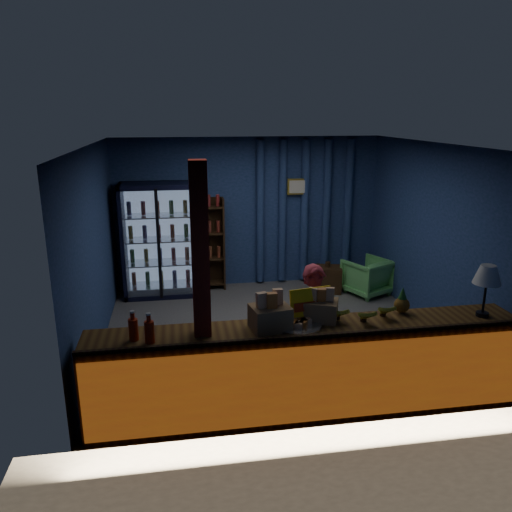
{
  "coord_description": "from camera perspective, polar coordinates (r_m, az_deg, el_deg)",
  "views": [
    {
      "loc": [
        -1.25,
        -6.31,
        3.0
      ],
      "look_at": [
        -0.26,
        -0.2,
        1.2
      ],
      "focal_mm": 35.0,
      "sensor_mm": 36.0,
      "label": 1
    }
  ],
  "objects": [
    {
      "name": "pastry_tray",
      "position": [
        5.0,
        4.77,
        -7.76
      ],
      "size": [
        0.48,
        0.48,
        0.08
      ],
      "color": "silver",
      "rests_on": "counter"
    },
    {
      "name": "snack_box_left",
      "position": [
        4.89,
        1.63,
        -6.85
      ],
      "size": [
        0.42,
        0.36,
        0.39
      ],
      "color": "olive",
      "rests_on": "counter"
    },
    {
      "name": "framed_picture",
      "position": [
        8.76,
        4.77,
        7.91
      ],
      "size": [
        0.36,
        0.04,
        0.28
      ],
      "color": "gold",
      "rests_on": "room_walls"
    },
    {
      "name": "banana_bunches",
      "position": [
        5.22,
        12.1,
        -6.37
      ],
      "size": [
        0.72,
        0.29,
        0.16
      ],
      "color": "gold",
      "rests_on": "counter"
    },
    {
      "name": "support_post",
      "position": [
        4.73,
        -6.23,
        -4.98
      ],
      "size": [
        0.16,
        0.16,
        2.6
      ],
      "primitive_type": "cube",
      "color": "maroon",
      "rests_on": "ground"
    },
    {
      "name": "yellow_sign",
      "position": [
        5.07,
        6.28,
        -5.62
      ],
      "size": [
        0.45,
        0.16,
        0.35
      ],
      "color": "yellow",
      "rests_on": "counter"
    },
    {
      "name": "counter",
      "position": [
        5.22,
        5.93,
        -12.8
      ],
      "size": [
        4.4,
        0.57,
        0.99
      ],
      "color": "brown",
      "rests_on": "ground"
    },
    {
      "name": "side_table",
      "position": [
        8.7,
        8.14,
        -2.61
      ],
      "size": [
        0.57,
        0.48,
        0.53
      ],
      "color": "#322310",
      "rests_on": "ground"
    },
    {
      "name": "curtain_folds",
      "position": [
        8.91,
        5.58,
        5.09
      ],
      "size": [
        1.74,
        0.14,
        2.5
      ],
      "color": "navy",
      "rests_on": "room_walls"
    },
    {
      "name": "pineapple",
      "position": [
        5.49,
        16.34,
        -5.13
      ],
      "size": [
        0.16,
        0.16,
        0.28
      ],
      "color": "brown",
      "rests_on": "counter"
    },
    {
      "name": "green_chair",
      "position": [
        8.67,
        12.56,
        -2.3
      ],
      "size": [
        0.89,
        0.9,
        0.62
      ],
      "primitive_type": "imported",
      "rotation": [
        0.0,
        0.0,
        3.58
      ],
      "color": "#61C264",
      "rests_on": "ground"
    },
    {
      "name": "beverage_cooler",
      "position": [
        8.49,
        -11.0,
        1.78
      ],
      "size": [
        1.2,
        0.62,
        1.9
      ],
      "color": "black",
      "rests_on": "ground"
    },
    {
      "name": "room_walls",
      "position": [
        6.59,
        1.91,
        3.63
      ],
      "size": [
        4.6,
        4.6,
        4.6
      ],
      "color": "navy",
      "rests_on": "ground"
    },
    {
      "name": "shopkeeper",
      "position": [
        5.62,
        6.55,
        -8.03
      ],
      "size": [
        0.59,
        0.47,
        1.42
      ],
      "primitive_type": "imported",
      "rotation": [
        0.0,
        0.0,
        -0.29
      ],
      "color": "maroon",
      "rests_on": "ground"
    },
    {
      "name": "soda_bottles",
      "position": [
        4.76,
        -12.97,
        -8.19
      ],
      "size": [
        0.24,
        0.17,
        0.29
      ],
      "color": "#B5260C",
      "rests_on": "counter"
    },
    {
      "name": "bottle_shelf",
      "position": [
        8.67,
        -5.31,
        1.36
      ],
      "size": [
        0.5,
        0.28,
        1.6
      ],
      "color": "#322310",
      "rests_on": "ground"
    },
    {
      "name": "snack_box_centre",
      "position": [
        5.14,
        7.44,
        -5.99
      ],
      "size": [
        0.41,
        0.37,
        0.35
      ],
      "color": "olive",
      "rests_on": "counter"
    },
    {
      "name": "table_lamp",
      "position": [
        5.6,
        24.93,
        -2.16
      ],
      "size": [
        0.28,
        0.28,
        0.55
      ],
      "color": "black",
      "rests_on": "counter"
    },
    {
      "name": "ground",
      "position": [
        7.1,
        1.8,
        -8.84
      ],
      "size": [
        4.6,
        4.6,
        0.0
      ],
      "primitive_type": "plane",
      "color": "#515154",
      "rests_on": "ground"
    }
  ]
}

